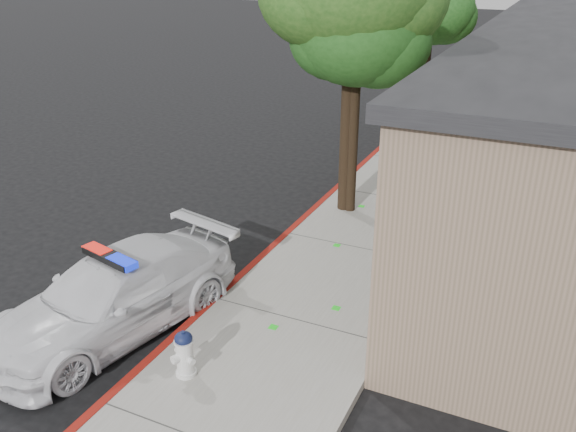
{
  "coord_description": "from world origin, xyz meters",
  "views": [
    {
      "loc": [
        5.21,
        -7.88,
        5.93
      ],
      "look_at": [
        0.71,
        1.66,
        1.22
      ],
      "focal_mm": 37.79,
      "sensor_mm": 36.0,
      "label": 1
    }
  ],
  "objects_px": {
    "street_tree_mid": "(359,36)",
    "street_tree_far": "(433,12)",
    "police_car": "(115,295)",
    "fire_hydrant": "(184,353)"
  },
  "relations": [
    {
      "from": "street_tree_mid",
      "to": "street_tree_far",
      "type": "distance_m",
      "value": 7.61
    },
    {
      "from": "fire_hydrant",
      "to": "street_tree_far",
      "type": "xyz_separation_m",
      "value": [
        -0.03,
        14.44,
        3.48
      ]
    },
    {
      "from": "police_car",
      "to": "street_tree_far",
      "type": "bearing_deg",
      "value": 95.82
    },
    {
      "from": "street_tree_far",
      "to": "street_tree_mid",
      "type": "bearing_deg",
      "value": -88.89
    },
    {
      "from": "fire_hydrant",
      "to": "street_tree_far",
      "type": "distance_m",
      "value": 14.85
    },
    {
      "from": "street_tree_mid",
      "to": "street_tree_far",
      "type": "relative_size",
      "value": 1.04
    },
    {
      "from": "street_tree_mid",
      "to": "street_tree_far",
      "type": "height_order",
      "value": "street_tree_mid"
    },
    {
      "from": "police_car",
      "to": "street_tree_far",
      "type": "height_order",
      "value": "street_tree_far"
    },
    {
      "from": "police_car",
      "to": "street_tree_far",
      "type": "distance_m",
      "value": 14.28
    },
    {
      "from": "police_car",
      "to": "street_tree_mid",
      "type": "xyz_separation_m",
      "value": [
        1.94,
        6.16,
        3.53
      ]
    }
  ]
}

